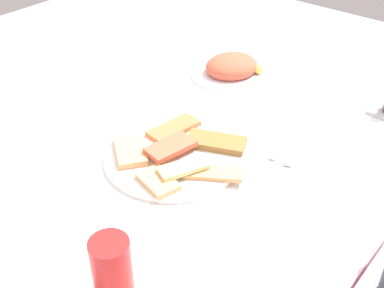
{
  "coord_description": "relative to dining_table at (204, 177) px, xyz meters",
  "views": [
    {
      "loc": [
        0.74,
        0.58,
        1.41
      ],
      "look_at": [
        0.03,
        -0.02,
        0.76
      ],
      "focal_mm": 46.32,
      "sensor_mm": 36.0,
      "label": 1
    }
  ],
  "objects": [
    {
      "name": "spoon",
      "position": [
        -0.16,
        0.15,
        0.08
      ],
      "size": [
        0.18,
        0.08,
        0.0
      ],
      "primitive_type": "cube",
      "rotation": [
        0.0,
        0.0,
        0.32
      ],
      "color": "silver",
      "rests_on": "paper_napkin"
    },
    {
      "name": "pide_platter",
      "position": [
        0.06,
        -0.04,
        0.09
      ],
      "size": [
        0.31,
        0.34,
        0.04
      ],
      "color": "white",
      "rests_on": "dining_table"
    },
    {
      "name": "dining_table",
      "position": [
        0.0,
        0.0,
        0.0
      ],
      "size": [
        1.23,
        0.87,
        0.73
      ],
      "color": "white",
      "rests_on": "ground_plane"
    },
    {
      "name": "paper_napkin",
      "position": [
        -0.16,
        0.13,
        0.08
      ],
      "size": [
        0.13,
        0.13,
        0.0
      ],
      "primitive_type": "cube",
      "rotation": [
        0.0,
        0.0,
        0.12
      ],
      "color": "white",
      "rests_on": "dining_table"
    },
    {
      "name": "salad_plate_greens",
      "position": [
        -0.36,
        -0.18,
        0.1
      ],
      "size": [
        0.24,
        0.24,
        0.07
      ],
      "color": "white",
      "rests_on": "dining_table"
    },
    {
      "name": "fork",
      "position": [
        -0.16,
        0.11,
        0.08
      ],
      "size": [
        0.18,
        0.06,
        0.0
      ],
      "primitive_type": "cube",
      "rotation": [
        0.0,
        0.0,
        0.27
      ],
      "color": "silver",
      "rests_on": "paper_napkin"
    },
    {
      "name": "soda_can",
      "position": [
        0.41,
        0.14,
        0.14
      ],
      "size": [
        0.08,
        0.08,
        0.12
      ],
      "primitive_type": "cylinder",
      "rotation": [
        0.0,
        0.0,
        4.42
      ],
      "color": "red",
      "rests_on": "dining_table"
    }
  ]
}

